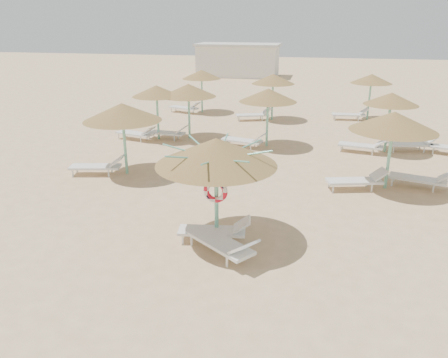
# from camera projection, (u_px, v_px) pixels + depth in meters

# --- Properties ---
(ground) EXTENTS (120.00, 120.00, 0.00)m
(ground) POSITION_uv_depth(u_px,v_px,m) (217.00, 235.00, 12.07)
(ground) COLOR #DAB585
(ground) RESTS_ON ground
(main_palapa) EXTENTS (3.14, 3.14, 2.81)m
(main_palapa) POSITION_uv_depth(u_px,v_px,m) (216.00, 152.00, 11.06)
(main_palapa) COLOR #70C2A5
(main_palapa) RESTS_ON ground
(lounger_main_a) EXTENTS (1.98, 0.84, 0.70)m
(lounger_main_a) POSITION_uv_depth(u_px,v_px,m) (217.00, 230.00, 11.62)
(lounger_main_a) COLOR white
(lounger_main_a) RESTS_ON ground
(lounger_main_b) EXTENTS (2.09, 1.78, 0.77)m
(lounger_main_b) POSITION_uv_depth(u_px,v_px,m) (223.00, 243.00, 10.86)
(lounger_main_b) COLOR white
(lounger_main_b) RESTS_ON ground
(palapa_field) EXTENTS (19.00, 14.63, 2.72)m
(palapa_field) POSITION_uv_depth(u_px,v_px,m) (289.00, 98.00, 19.51)
(palapa_field) COLOR #70C2A5
(palapa_field) RESTS_ON ground
(service_hut) EXTENTS (8.40, 4.40, 3.25)m
(service_hut) POSITION_uv_depth(u_px,v_px,m) (238.00, 60.00, 44.79)
(service_hut) COLOR silver
(service_hut) RESTS_ON ground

